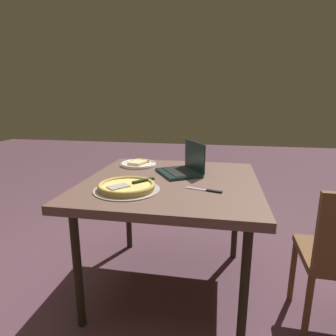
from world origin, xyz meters
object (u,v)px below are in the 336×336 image
(table_knife, at_px, (207,190))
(laptop, at_px, (183,167))
(dining_table, at_px, (171,189))
(pizza_plate, at_px, (138,164))
(pizza_tray, at_px, (127,187))

(table_knife, bearing_deg, laptop, -62.34)
(dining_table, relative_size, laptop, 2.91)
(pizza_plate, height_order, table_knife, pizza_plate)
(pizza_plate, distance_m, table_knife, 0.74)
(laptop, height_order, pizza_plate, laptop)
(laptop, xyz_separation_m, table_knife, (-0.18, 0.34, -0.04))
(dining_table, height_order, table_knife, table_knife)
(dining_table, xyz_separation_m, table_knife, (-0.23, 0.18, 0.07))
(dining_table, distance_m, pizza_plate, 0.46)
(laptop, relative_size, pizza_tray, 1.01)
(pizza_tray, bearing_deg, laptop, -122.91)
(pizza_tray, height_order, table_knife, pizza_tray)
(laptop, bearing_deg, dining_table, 71.40)
(laptop, bearing_deg, table_knife, 117.66)
(table_knife, bearing_deg, pizza_plate, -43.22)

